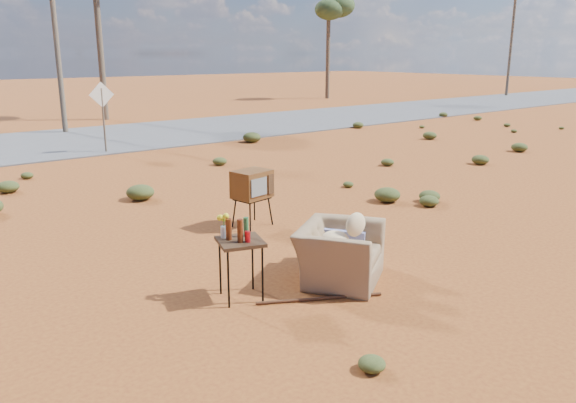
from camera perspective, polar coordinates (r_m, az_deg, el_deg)
ground at (r=7.85m, az=4.42°, el=-7.92°), size 140.00×140.00×0.00m
highway at (r=21.07m, az=-24.76°, el=5.24°), size 140.00×7.00×0.04m
armchair at (r=7.76m, az=5.31°, el=-4.35°), size 1.54×1.50×1.04m
tv_unit at (r=10.00m, az=-3.67°, el=1.68°), size 0.72×0.61×1.02m
side_table at (r=7.03m, az=-5.24°, el=-3.67°), size 0.69×0.69×1.09m
rusty_bar at (r=7.21m, az=3.22°, el=-9.82°), size 1.45×0.81×0.04m
road_sign at (r=18.49m, az=-18.34°, el=9.33°), size 0.78×0.06×2.19m
eucalyptus_right at (r=39.90m, az=4.16°, el=18.94°), size 3.20×3.20×7.10m
utility_pole_center at (r=23.83m, az=-22.63°, el=16.41°), size 1.40×0.20×8.00m
utility_pole_east at (r=45.15m, az=21.78°, el=15.20°), size 1.40×0.20×8.00m
scrub_patch at (r=10.91m, az=-14.90°, el=-1.05°), size 17.49×8.07×0.33m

